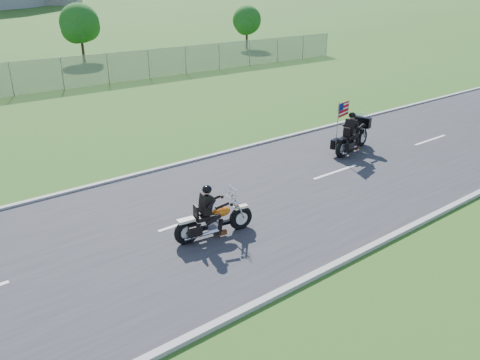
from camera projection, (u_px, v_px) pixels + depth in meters
ground at (248, 203)px, 14.46m from camera, size 420.00×420.00×0.00m
road at (248, 202)px, 14.45m from camera, size 120.00×8.00×0.04m
curb_north at (180, 164)px, 17.39m from camera, size 120.00×0.18×0.12m
curb_south at (350, 258)px, 11.48m from camera, size 120.00×0.18×0.12m
tree_fence_near at (80, 25)px, 38.61m from camera, size 3.52×3.28×4.75m
tree_fence_far at (247, 22)px, 46.23m from camera, size 3.08×2.87×4.20m
motorcycle_lead at (213, 221)px, 12.32m from camera, size 2.30×0.75×1.55m
motorcycle_follow at (352, 138)px, 18.53m from camera, size 2.47×1.07×2.09m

